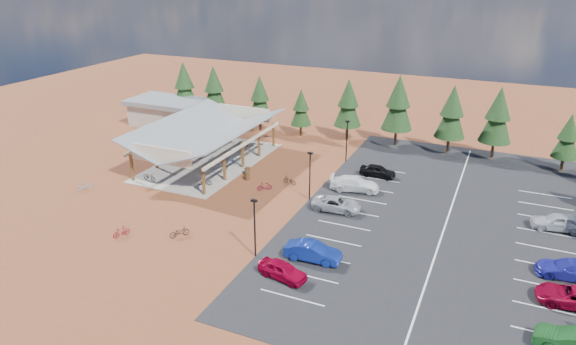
{
  "coord_description": "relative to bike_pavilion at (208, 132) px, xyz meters",
  "views": [
    {
      "loc": [
        22.19,
        -42.24,
        22.23
      ],
      "look_at": [
        2.41,
        2.46,
        2.39
      ],
      "focal_mm": 32.0,
      "sensor_mm": 36.0,
      "label": 1
    }
  ],
  "objects": [
    {
      "name": "bike_15",
      "position": [
        9.81,
        -4.81,
        -3.34
      ],
      "size": [
        1.56,
        1.35,
        0.97
      ],
      "primitive_type": "imported",
      "rotation": [
        0.0,
        0.0,
        2.22
      ],
      "color": "maroon",
      "rests_on": "ground"
    },
    {
      "name": "pine_1",
      "position": [
        -8.21,
        14.93,
        1.41
      ],
      "size": [
        3.68,
        3.68,
        8.57
      ],
      "color": "#382314",
      "rests_on": "ground"
    },
    {
      "name": "bike_6",
      "position": [
        2.66,
        0.25,
        -3.26
      ],
      "size": [
        1.77,
        0.68,
        0.92
      ],
      "primitive_type": "imported",
      "rotation": [
        0.0,
        0.0,
        1.61
      ],
      "color": "navy",
      "rests_on": "concrete_pad"
    },
    {
      "name": "bike_1",
      "position": [
        -3.5,
        -2.68,
        -3.21
      ],
      "size": [
        1.78,
        0.9,
        1.03
      ],
      "primitive_type": "imported",
      "rotation": [
        0.0,
        0.0,
        1.31
      ],
      "color": "gray",
      "rests_on": "concrete_pad"
    },
    {
      "name": "asphalt_lot",
      "position": [
        28.5,
        -4.0,
        -3.8
      ],
      "size": [
        27.0,
        44.0,
        0.04
      ],
      "primitive_type": "cube",
      "color": "black",
      "rests_on": "ground"
    },
    {
      "name": "car_8",
      "position": [
        37.8,
        -1.96,
        -3.01
      ],
      "size": [
        4.78,
        2.47,
        1.56
      ],
      "primitive_type": "imported",
      "rotation": [
        0.0,
        0.0,
        -1.43
      ],
      "color": "#B0B2B9",
      "rests_on": "asphalt_lot"
    },
    {
      "name": "lamp_post_2",
      "position": [
        15.0,
        7.0,
        -0.85
      ],
      "size": [
        0.5,
        0.25,
        5.14
      ],
      "color": "black",
      "rests_on": "ground"
    },
    {
      "name": "pine_0",
      "position": [
        -13.13,
        14.46,
        1.61
      ],
      "size": [
        3.82,
        3.82,
        8.9
      ],
      "color": "#382314",
      "rests_on": "ground"
    },
    {
      "name": "bike_4",
      "position": [
        3.31,
        -6.31,
        -3.27
      ],
      "size": [
        1.83,
        1.04,
        0.91
      ],
      "primitive_type": "imported",
      "rotation": [
        0.0,
        0.0,
        1.84
      ],
      "color": "black",
      "rests_on": "concrete_pad"
    },
    {
      "name": "bike_pavilion",
      "position": [
        0.0,
        0.0,
        0.0
      ],
      "size": [
        11.65,
        19.4,
        4.97
      ],
      "color": "#543018",
      "rests_on": "concrete_pad"
    },
    {
      "name": "pine_5",
      "position": [
        19.09,
        15.4,
        1.92
      ],
      "size": [
        4.04,
        4.04,
        9.4
      ],
      "color": "#382314",
      "rests_on": "ground"
    },
    {
      "name": "bike_3",
      "position": [
        -1.9,
        7.34,
        -3.24
      ],
      "size": [
        1.67,
        0.64,
        0.98
      ],
      "primitive_type": "imported",
      "rotation": [
        0.0,
        0.0,
        1.46
      ],
      "color": "maroon",
      "rests_on": "concrete_pad"
    },
    {
      "name": "car_2",
      "position": [
        18.33,
        -6.29,
        -3.11
      ],
      "size": [
        4.98,
        2.61,
        1.34
      ],
      "primitive_type": "imported",
      "rotation": [
        0.0,
        0.0,
        1.65
      ],
      "color": "#9F9FA6",
      "rests_on": "asphalt_lot"
    },
    {
      "name": "car_0",
      "position": [
        18.35,
        -18.98,
        -3.11
      ],
      "size": [
        4.22,
        2.36,
        1.36
      ],
      "primitive_type": "imported",
      "rotation": [
        0.0,
        0.0,
        1.37
      ],
      "color": "maroon",
      "rests_on": "asphalt_lot"
    },
    {
      "name": "concrete_pad",
      "position": [
        0.0,
        0.0,
        -3.77
      ],
      "size": [
        10.6,
        18.6,
        0.1
      ],
      "primitive_type": "cube",
      "color": "gray",
      "rests_on": "ground"
    },
    {
      "name": "outbuilding",
      "position": [
        -14.0,
        11.0,
        -1.8
      ],
      "size": [
        11.0,
        7.0,
        3.9
      ],
      "color": "#ADA593",
      "rests_on": "ground"
    },
    {
      "name": "car_1",
      "position": [
        19.52,
        -15.66,
        -3.03
      ],
      "size": [
        4.68,
        1.88,
        1.51
      ],
      "primitive_type": "imported",
      "rotation": [
        0.0,
        0.0,
        1.63
      ],
      "color": "navy",
      "rests_on": "asphalt_lot"
    },
    {
      "name": "ground",
      "position": [
        10.0,
        -7.0,
        -3.82
      ],
      "size": [
        140.0,
        140.0,
        0.0
      ],
      "primitive_type": "plane",
      "color": "brown",
      "rests_on": "ground"
    },
    {
      "name": "car_5",
      "position": [
        38.1,
        -19.19,
        -3.02
      ],
      "size": [
        4.83,
        2.21,
        1.54
      ],
      "primitive_type": "imported",
      "rotation": [
        0.0,
        0.0,
        -1.7
      ],
      "color": "#16511D",
      "rests_on": "asphalt_lot"
    },
    {
      "name": "car_6",
      "position": [
        38.32,
        -13.81,
        -3.1
      ],
      "size": [
        5.11,
        2.68,
        1.37
      ],
      "primitive_type": "imported",
      "rotation": [
        0.0,
        0.0,
        -1.49
      ],
      "color": "maroon",
      "rests_on": "asphalt_lot"
    },
    {
      "name": "pine_3",
      "position": [
        6.09,
        14.14,
        0.22
      ],
      "size": [
        2.85,
        2.85,
        6.63
      ],
      "color": "#382314",
      "rests_on": "ground"
    },
    {
      "name": "bike_0",
      "position": [
        -2.85,
        -7.8,
        -3.24
      ],
      "size": [
        1.94,
        0.96,
        0.98
      ],
      "primitive_type": "imported",
      "rotation": [
        0.0,
        0.0,
        1.4
      ],
      "color": "black",
      "rests_on": "concrete_pad"
    },
    {
      "name": "bike_11",
      "position": [
        2.7,
        -18.82,
        -3.35
      ],
      "size": [
        1.05,
        1.62,
        0.95
      ],
      "primitive_type": "imported",
      "rotation": [
        0.0,
        0.0,
        -0.42
      ],
      "color": "maroon",
      "rests_on": "ground"
    },
    {
      "name": "car_7",
      "position": [
        38.37,
        -10.04,
        -3.06
      ],
      "size": [
        5.17,
        2.5,
        1.45
      ],
      "primitive_type": "imported",
      "rotation": [
        0.0,
        0.0,
        -1.48
      ],
      "color": "#22239E",
      "rests_on": "asphalt_lot"
    },
    {
      "name": "lamp_post_1",
      "position": [
        15.0,
        -5.0,
        -0.85
      ],
      "size": [
        0.5,
        0.25,
        5.14
      ],
      "color": "black",
      "rests_on": "ground"
    },
    {
      "name": "pine_8",
      "position": [
        38.84,
        14.24,
        0.34
      ],
      "size": [
        2.93,
        2.93,
        6.83
      ],
      "color": "#382314",
      "rests_on": "ground"
    },
    {
      "name": "bike_5",
      "position": [
        1.11,
        -0.68,
        -3.18
      ],
      "size": [
        1.86,
        0.79,
        1.08
      ],
      "primitive_type": "imported",
      "rotation": [
        0.0,
        0.0,
        1.41
      ],
      "color": "#A1A5A9",
      "rests_on": "concrete_pad"
    },
    {
      "name": "trash_bin_0",
      "position": [
        6.74,
        -2.93,
        -3.37
      ],
      "size": [
        0.6,
        0.6,
        0.9
      ],
      "primitive_type": "cylinder",
      "color": "#452F18",
      "rests_on": "ground"
    },
    {
      "name": "pine_6",
      "position": [
        25.84,
        15.19,
        1.51
      ],
      "size": [
        3.75,
        3.75,
        8.74
      ],
      "color": "#382314",
      "rests_on": "ground"
    },
    {
      "name": "pine_7",
      "position": [
        31.13,
        15.37,
        1.66
      ],
      "size": [
        3.85,
        3.85,
        8.97
      ],
      "color": "#382314",
      "rests_on": "ground"
    },
    {
      "name": "bike_9",
      "position": [
        -7.72,
        -12.4,
        -3.35
      ],
      "size": [
        1.26,
        1.55,
        0.95
      ],
      "primitive_type": "imported",
      "rotation": [
        0.0,
        0.0,
        2.54
      ],
      "color": "gray",
      "rests_on": "ground"
    },
    {
      "name": "pine_4",
      "position": [
        12.53,
        15.02,
        1.32
      ],
      "size": [
        3.62,
        3.62,
        8.43
      ],
      "color": "#382314",
      "rests_on": "ground"
    },
    {
      "name": "bike_16",
      "position": [
        11.55,
        -2.16,
        -3.39
      ],
      "size": [
        1.75,
        0.98,
        0.87
      ],
      "primitive_type": "imported",
      "rotation": [
        0.0,
        0.0,
        4.45
      ],
      "color": "black",
      "rests_on": "ground"
    },
    {
      "name": "trash_bin_1",
      "position": [
        6.07,
        -1.64,
        -3.37
      ],
      "size": [
        0.6,
        0.6,
        0.9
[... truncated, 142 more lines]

